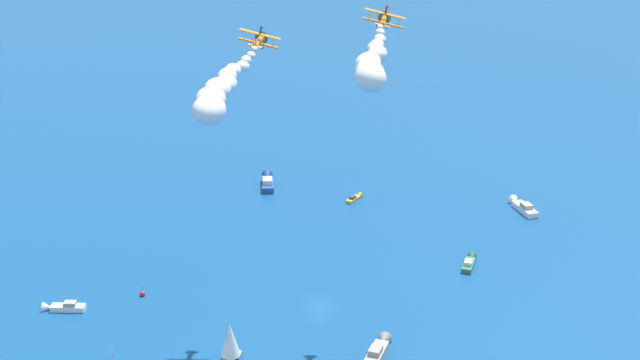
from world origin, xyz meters
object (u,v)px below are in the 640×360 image
at_px(marker_buoy, 142,294).
at_px(biplane_lead, 259,41).
at_px(biplane_wingman, 384,21).
at_px(motorboat_far_port, 355,198).
at_px(motorboat_inshore, 62,307).
at_px(sailboat_mid_cluster, 230,342).
at_px(wingwalker_lead, 261,29).
at_px(motorboat_far_stbd, 470,262).
at_px(wingwalker_wingman, 387,8).
at_px(motorboat_ahead, 378,350).
at_px(motorboat_outer_ring_a, 522,206).
at_px(motorboat_trailing, 267,182).

distance_m(marker_buoy, biplane_lead, 55.40).
bearing_deg(biplane_lead, biplane_wingman, -27.89).
relative_size(motorboat_far_port, motorboat_inshore, 0.74).
relative_size(sailboat_mid_cluster, marker_buoy, 3.75).
xyz_separation_m(marker_buoy, wingwalker_lead, (20.36, -13.31, 52.10)).
relative_size(motorboat_far_stbd, biplane_wingman, 1.01).
relative_size(biplane_lead, wingwalker_wingman, 4.55).
height_order(sailboat_mid_cluster, wingwalker_lead, wingwalker_lead).
bearing_deg(motorboat_inshore, motorboat_far_stbd, -14.74).
bearing_deg(motorboat_far_port, motorboat_ahead, -116.77).
relative_size(sailboat_mid_cluster, motorboat_outer_ring_a, 0.74).
xyz_separation_m(motorboat_trailing, biplane_wingman, (-7.16, -64.37, 53.01)).
distance_m(sailboat_mid_cluster, biplane_lead, 51.39).
relative_size(biplane_wingman, wingwalker_wingman, 4.55).
bearing_deg(motorboat_trailing, wingwalker_lead, -115.10).
bearing_deg(wingwalker_wingman, motorboat_trailing, 84.03).
relative_size(motorboat_trailing, wingwalker_lead, 7.43).
height_order(motorboat_far_port, motorboat_outer_ring_a, motorboat_outer_ring_a).
bearing_deg(wingwalker_wingman, marker_buoy, 149.30).
height_order(marker_buoy, biplane_lead, biplane_lead).
distance_m(motorboat_far_stbd, motorboat_inshore, 81.33).
height_order(motorboat_far_port, wingwalker_wingman, wingwalker_wingman).
bearing_deg(sailboat_mid_cluster, wingwalker_wingman, 10.01).
bearing_deg(biplane_wingman, biplane_lead, 152.11).
bearing_deg(biplane_lead, motorboat_outer_ring_a, 9.32).
relative_size(motorboat_trailing, wingwalker_wingman, 7.43).
bearing_deg(motorboat_far_port, sailboat_mid_cluster, -136.45).
xyz_separation_m(motorboat_trailing, wingwalker_lead, (-25.60, -54.66, 51.62)).
relative_size(motorboat_far_port, wingwalker_wingman, 3.80).
distance_m(motorboat_inshore, motorboat_outer_ring_a, 107.14).
bearing_deg(motorboat_trailing, motorboat_far_port, -52.33).
xyz_separation_m(motorboat_far_stbd, motorboat_inshore, (-78.66, 20.69, 0.01)).
bearing_deg(wingwalker_lead, sailboat_mid_cluster, -132.02).
height_order(motorboat_far_stbd, motorboat_inshore, motorboat_inshore).
distance_m(marker_buoy, wingwalker_lead, 57.50).
relative_size(motorboat_far_port, biplane_lead, 0.83).
relative_size(motorboat_inshore, wingwalker_wingman, 5.15).
relative_size(motorboat_ahead, biplane_wingman, 1.27).
distance_m(motorboat_trailing, motorboat_ahead, 82.24).
relative_size(motorboat_inshore, marker_buoy, 3.74).
bearing_deg(motorboat_ahead, marker_buoy, 126.82).
distance_m(motorboat_trailing, biplane_lead, 78.02).
height_order(motorboat_far_stbd, marker_buoy, marker_buoy).
distance_m(motorboat_far_port, wingwalker_wingman, 75.07).
relative_size(wingwalker_lead, biplane_wingman, 0.22).
xyz_separation_m(wingwalker_lead, biplane_wingman, (18.44, -9.71, 1.39)).
height_order(motorboat_far_stbd, sailboat_mid_cluster, sailboat_mid_cluster).
distance_m(motorboat_far_port, motorboat_ahead, 69.15).
height_order(sailboat_mid_cluster, marker_buoy, sailboat_mid_cluster).
bearing_deg(motorboat_far_port, wingwalker_lead, -138.20).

